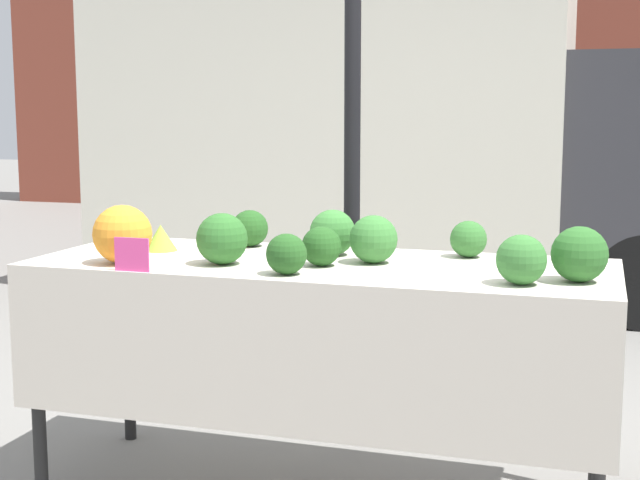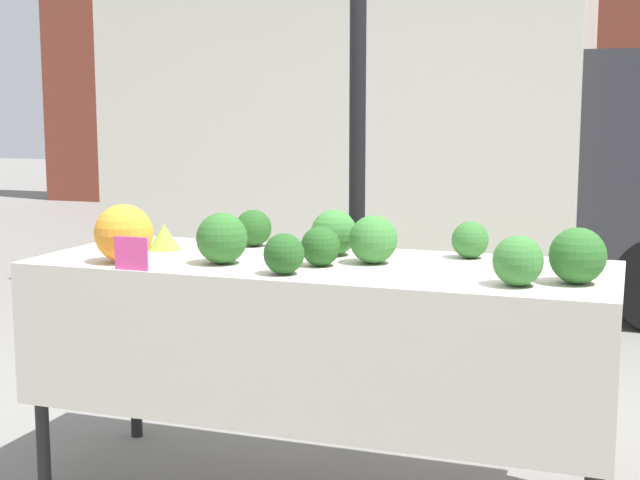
% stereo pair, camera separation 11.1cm
% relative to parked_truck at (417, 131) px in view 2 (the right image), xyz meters
% --- Properties ---
extents(tent_pole, '(0.07, 0.07, 2.47)m').
position_rel_parked_truck_xyz_m(tent_pole, '(0.52, -3.31, -0.05)').
color(tent_pole, black).
rests_on(tent_pole, ground_plane).
extents(parked_truck, '(4.98, 1.93, 2.44)m').
position_rel_parked_truck_xyz_m(parked_truck, '(0.00, 0.00, 0.00)').
color(parked_truck, silver).
rests_on(parked_truck, ground_plane).
extents(market_table, '(2.09, 0.78, 0.90)m').
position_rel_parked_truck_xyz_m(market_table, '(0.57, -4.01, -0.50)').
color(market_table, beige).
rests_on(market_table, ground_plane).
extents(orange_cauliflower, '(0.21, 0.21, 0.21)m').
position_rel_parked_truck_xyz_m(orange_cauliflower, '(-0.09, -4.19, -0.28)').
color(orange_cauliflower, orange).
rests_on(orange_cauliflower, market_table).
extents(romanesco_head, '(0.13, 0.13, 0.10)m').
position_rel_parked_truck_xyz_m(romanesco_head, '(-0.10, -3.88, -0.33)').
color(romanesco_head, '#93B238').
rests_on(romanesco_head, market_table).
extents(broccoli_head_0, '(0.15, 0.15, 0.15)m').
position_rel_parked_truck_xyz_m(broccoli_head_0, '(0.19, -3.67, -0.31)').
color(broccoli_head_0, '#23511E').
rests_on(broccoli_head_0, market_table).
extents(broccoli_head_1, '(0.17, 0.17, 0.17)m').
position_rel_parked_truck_xyz_m(broccoli_head_1, '(0.76, -3.91, -0.30)').
color(broccoli_head_1, '#387533').
rests_on(broccoli_head_1, market_table).
extents(broccoli_head_2, '(0.18, 0.18, 0.18)m').
position_rel_parked_truck_xyz_m(broccoli_head_2, '(0.26, -4.10, -0.29)').
color(broccoli_head_2, '#2D6628').
rests_on(broccoli_head_2, market_table).
extents(broccoli_head_3, '(0.14, 0.14, 0.14)m').
position_rel_parked_truck_xyz_m(broccoli_head_3, '(1.07, -3.68, -0.32)').
color(broccoli_head_3, '#336B2D').
rests_on(broccoli_head_3, market_table).
extents(broccoli_head_4, '(0.14, 0.14, 0.14)m').
position_rel_parked_truck_xyz_m(broccoli_head_4, '(0.60, -4.03, -0.31)').
color(broccoli_head_4, '#23511E').
rests_on(broccoli_head_4, market_table).
extents(broccoli_head_5, '(0.17, 0.17, 0.17)m').
position_rel_parked_truck_xyz_m(broccoli_head_5, '(0.57, -3.79, -0.30)').
color(broccoli_head_5, '#387533').
rests_on(broccoli_head_5, market_table).
extents(broccoli_head_6, '(0.16, 0.16, 0.16)m').
position_rel_parked_truck_xyz_m(broccoli_head_6, '(1.30, -4.16, -0.31)').
color(broccoli_head_6, '#387533').
rests_on(broccoli_head_6, market_table).
extents(broccoli_head_7, '(0.12, 0.12, 0.12)m').
position_rel_parked_truck_xyz_m(broccoli_head_7, '(-0.22, -3.88, -0.33)').
color(broccoli_head_7, '#285B23').
rests_on(broccoli_head_7, market_table).
extents(broccoli_head_8, '(0.14, 0.14, 0.14)m').
position_rel_parked_truck_xyz_m(broccoli_head_8, '(0.54, -4.22, -0.32)').
color(broccoli_head_8, '#23511E').
rests_on(broccoli_head_8, market_table).
extents(broccoli_head_9, '(0.18, 0.18, 0.18)m').
position_rel_parked_truck_xyz_m(broccoli_head_9, '(1.48, -4.06, -0.30)').
color(broccoli_head_9, '#2D6628').
rests_on(broccoli_head_9, market_table).
extents(price_sign, '(0.13, 0.01, 0.12)m').
position_rel_parked_truck_xyz_m(price_sign, '(0.02, -4.32, -0.33)').
color(price_sign, '#EF4793').
rests_on(price_sign, market_table).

